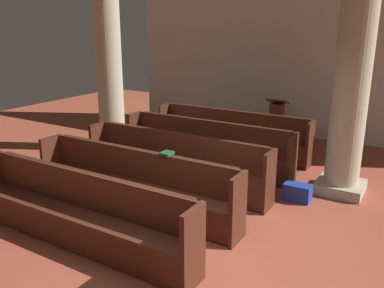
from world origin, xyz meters
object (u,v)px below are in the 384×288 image
(hymn_book, at_px, (167,153))
(pew_row_3, at_px, (133,181))
(pew_row_4, at_px, (78,209))
(pillar_far_side, at_px, (109,64))
(pillar_aisle_side, at_px, (352,79))
(pew_row_1, at_px, (206,144))
(pew_row_0, at_px, (231,132))
(lectern, at_px, (276,124))
(kneeler_box_blue, at_px, (297,192))
(pew_row_2, at_px, (175,160))

(hymn_book, bearing_deg, pew_row_3, -159.56)
(pew_row_4, height_order, pillar_far_side, pillar_far_side)
(pew_row_4, height_order, pillar_aisle_side, pillar_aisle_side)
(pew_row_1, xyz_separation_m, pillar_aisle_side, (2.52, 0.16, 1.42))
(pew_row_0, relative_size, lectern, 3.23)
(hymn_book, bearing_deg, pew_row_0, 98.80)
(pew_row_1, relative_size, pew_row_3, 1.00)
(pillar_aisle_side, xyz_separation_m, lectern, (-1.97, 2.29, -1.46))
(pew_row_1, bearing_deg, hymn_book, -76.56)
(lectern, relative_size, kneeler_box_blue, 2.56)
(pew_row_1, height_order, pillar_far_side, pillar_far_side)
(pew_row_4, bearing_deg, pillar_far_side, 125.84)
(pew_row_2, distance_m, lectern, 3.60)
(pew_row_2, relative_size, pillar_aisle_side, 0.95)
(pillar_far_side, relative_size, lectern, 3.41)
(pillar_far_side, bearing_deg, pew_row_2, -25.80)
(pew_row_3, xyz_separation_m, lectern, (0.55, 4.67, -0.04))
(pillar_aisle_side, height_order, kneeler_box_blue, pillar_aisle_side)
(pew_row_3, distance_m, kneeler_box_blue, 2.63)
(pew_row_0, xyz_separation_m, pew_row_2, (0.00, -2.22, 0.00))
(lectern, bearing_deg, pew_row_3, -96.69)
(kneeler_box_blue, bearing_deg, pew_row_3, -140.30)
(pillar_aisle_side, bearing_deg, pillar_far_side, -179.14)
(pillar_aisle_side, xyz_separation_m, pillar_far_side, (-4.99, -0.08, 0.00))
(pew_row_4, bearing_deg, pew_row_3, 90.00)
(pew_row_1, height_order, hymn_book, hymn_book)
(lectern, xyz_separation_m, hymn_book, (-0.06, -4.49, 0.50))
(hymn_book, bearing_deg, pillar_aisle_side, 47.28)
(pew_row_3, xyz_separation_m, hymn_book, (0.49, 0.18, 0.46))
(pew_row_3, height_order, pillar_far_side, pillar_far_side)
(pew_row_4, distance_m, hymn_book, 1.46)
(pew_row_0, height_order, pillar_aisle_side, pillar_aisle_side)
(pillar_aisle_side, distance_m, hymn_book, 3.14)
(pew_row_2, xyz_separation_m, lectern, (0.55, 3.56, -0.04))
(lectern, bearing_deg, pew_row_0, -112.36)
(lectern, height_order, kneeler_box_blue, lectern)
(pew_row_1, bearing_deg, lectern, 77.37)
(kneeler_box_blue, bearing_deg, pew_row_4, -125.81)
(lectern, xyz_separation_m, kneeler_box_blue, (1.45, -3.01, -0.32))
(pew_row_1, relative_size, kneeler_box_blue, 8.27)
(pew_row_0, distance_m, pillar_aisle_side, 3.05)
(pew_row_0, bearing_deg, lectern, 67.64)
(pew_row_1, relative_size, pillar_far_side, 0.95)
(pew_row_4, height_order, lectern, lectern)
(pew_row_0, bearing_deg, pew_row_4, -90.00)
(pew_row_0, bearing_deg, pillar_far_side, -157.33)
(pew_row_0, xyz_separation_m, pew_row_1, (0.00, -1.11, 0.00))
(hymn_book, xyz_separation_m, kneeler_box_blue, (1.51, 1.48, -0.82))
(lectern, bearing_deg, pillar_far_side, -141.94)
(pew_row_3, xyz_separation_m, pillar_far_side, (-2.47, 2.31, 1.42))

